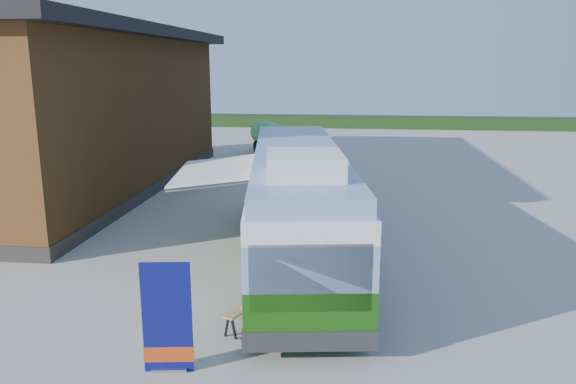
# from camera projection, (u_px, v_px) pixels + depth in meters

# --- Properties ---
(ground) EXTENTS (100.00, 100.00, 0.00)m
(ground) POSITION_uv_depth(u_px,v_px,m) (264.00, 272.00, 16.12)
(ground) COLOR #BCB7AD
(ground) RESTS_ON ground
(barn) EXTENTS (9.60, 21.20, 7.50)m
(barn) POSITION_uv_depth(u_px,v_px,m) (74.00, 113.00, 26.15)
(barn) COLOR brown
(barn) RESTS_ON ground
(hedge) EXTENTS (40.00, 3.00, 1.00)m
(hedge) POSITION_uv_depth(u_px,v_px,m) (413.00, 122.00, 51.91)
(hedge) COLOR #264419
(hedge) RESTS_ON ground
(bus) EXTENTS (4.41, 12.97, 3.91)m
(bus) POSITION_uv_depth(u_px,v_px,m) (298.00, 200.00, 16.82)
(bus) COLOR #1C6711
(bus) RESTS_ON ground
(awning) EXTENTS (3.19, 4.55, 0.52)m
(awning) POSITION_uv_depth(u_px,v_px,m) (226.00, 166.00, 16.88)
(awning) COLOR white
(awning) RESTS_ON ground
(banner) EXTENTS (0.97, 0.27, 2.25)m
(banner) POSITION_uv_depth(u_px,v_px,m) (168.00, 328.00, 10.75)
(banner) COLOR #0C105F
(banner) RESTS_ON ground
(picnic_table) EXTENTS (1.89, 1.80, 0.86)m
(picnic_table) POSITION_uv_depth(u_px,v_px,m) (267.00, 307.00, 12.33)
(picnic_table) COLOR tan
(picnic_table) RESTS_ON ground
(person_a) EXTENTS (0.70, 0.54, 1.70)m
(person_a) POSITION_uv_depth(u_px,v_px,m) (298.00, 185.00, 23.58)
(person_a) COLOR #999999
(person_a) RESTS_ON ground
(person_b) EXTENTS (1.04, 1.03, 1.69)m
(person_b) POSITION_uv_depth(u_px,v_px,m) (283.00, 196.00, 21.70)
(person_b) COLOR #999999
(person_b) RESTS_ON ground
(slurry_tanker) EXTENTS (3.23, 5.31, 2.11)m
(slurry_tanker) POSITION_uv_depth(u_px,v_px,m) (270.00, 136.00, 36.71)
(slurry_tanker) COLOR #1B991F
(slurry_tanker) RESTS_ON ground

